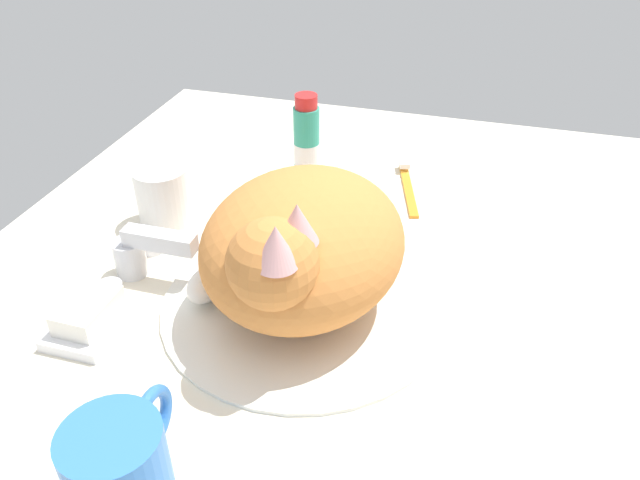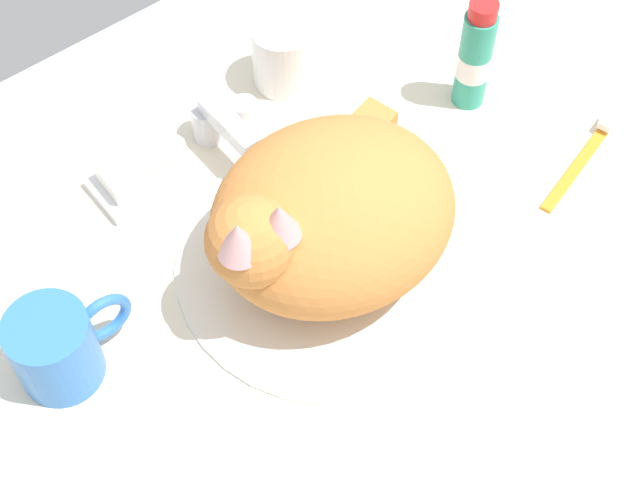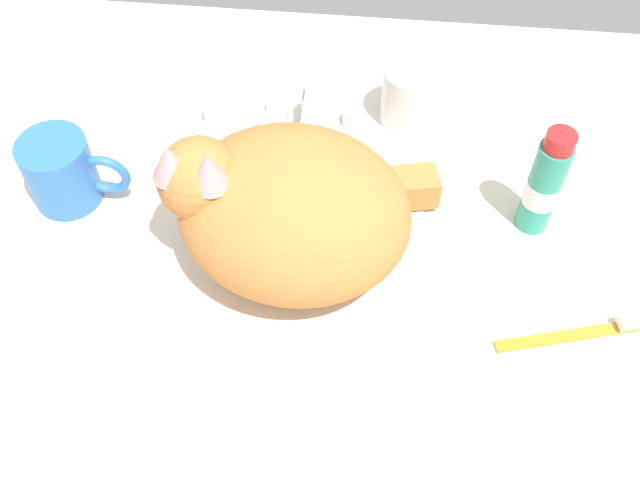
{
  "view_description": "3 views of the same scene",
  "coord_description": "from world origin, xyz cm",
  "px_view_note": "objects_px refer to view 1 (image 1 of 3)",
  "views": [
    {
      "loc": [
        -48.94,
        -15.73,
        43.28
      ],
      "look_at": [
        1.7,
        -1.23,
        7.53
      ],
      "focal_mm": 34.99,
      "sensor_mm": 36.0,
      "label": 1
    },
    {
      "loc": [
        -32.95,
        -39.36,
        78.97
      ],
      "look_at": [
        -1.45,
        0.07,
        4.96
      ],
      "focal_mm": 54.66,
      "sensor_mm": 36.0,
      "label": 2
    },
    {
      "loc": [
        7.03,
        -44.36,
        64.13
      ],
      "look_at": [
        2.68,
        -1.26,
        5.3
      ],
      "focal_mm": 41.72,
      "sensor_mm": 36.0,
      "label": 3
    }
  ],
  "objects_px": {
    "cat": "(299,247)",
    "toothbrush": "(408,185)",
    "rinse_cup": "(163,196)",
    "faucet": "(139,255)",
    "coffee_mug": "(121,468)",
    "soap_bar": "(88,311)",
    "toothpaste_bottle": "(307,146)"
  },
  "relations": [
    {
      "from": "cat",
      "to": "rinse_cup",
      "type": "height_order",
      "value": "cat"
    },
    {
      "from": "faucet",
      "to": "cat",
      "type": "height_order",
      "value": "cat"
    },
    {
      "from": "rinse_cup",
      "to": "toothbrush",
      "type": "bearing_deg",
      "value": -58.62
    },
    {
      "from": "coffee_mug",
      "to": "rinse_cup",
      "type": "bearing_deg",
      "value": 23.54
    },
    {
      "from": "coffee_mug",
      "to": "toothpaste_bottle",
      "type": "xyz_separation_m",
      "value": [
        0.51,
        0.01,
        0.02
      ]
    },
    {
      "from": "toothbrush",
      "to": "soap_bar",
      "type": "bearing_deg",
      "value": 145.34
    },
    {
      "from": "rinse_cup",
      "to": "toothbrush",
      "type": "height_order",
      "value": "rinse_cup"
    },
    {
      "from": "faucet",
      "to": "soap_bar",
      "type": "xyz_separation_m",
      "value": [
        -0.1,
        0.0,
        -0.0
      ]
    },
    {
      "from": "toothpaste_bottle",
      "to": "toothbrush",
      "type": "xyz_separation_m",
      "value": [
        0.03,
        -0.14,
        -0.06
      ]
    },
    {
      "from": "coffee_mug",
      "to": "toothpaste_bottle",
      "type": "relative_size",
      "value": 0.85
    },
    {
      "from": "cat",
      "to": "toothbrush",
      "type": "bearing_deg",
      "value": -13.01
    },
    {
      "from": "faucet",
      "to": "soap_bar",
      "type": "relative_size",
      "value": 1.78
    },
    {
      "from": "faucet",
      "to": "toothpaste_bottle",
      "type": "height_order",
      "value": "toothpaste_bottle"
    },
    {
      "from": "faucet",
      "to": "coffee_mug",
      "type": "bearing_deg",
      "value": -152.55
    },
    {
      "from": "toothpaste_bottle",
      "to": "rinse_cup",
      "type": "bearing_deg",
      "value": 133.38
    },
    {
      "from": "rinse_cup",
      "to": "toothpaste_bottle",
      "type": "xyz_separation_m",
      "value": [
        0.14,
        -0.15,
        0.03
      ]
    },
    {
      "from": "faucet",
      "to": "toothpaste_bottle",
      "type": "bearing_deg",
      "value": -25.91
    },
    {
      "from": "coffee_mug",
      "to": "rinse_cup",
      "type": "height_order",
      "value": "coffee_mug"
    },
    {
      "from": "cat",
      "to": "soap_bar",
      "type": "xyz_separation_m",
      "value": [
        -0.09,
        0.19,
        -0.06
      ]
    },
    {
      "from": "faucet",
      "to": "soap_bar",
      "type": "height_order",
      "value": "faucet"
    },
    {
      "from": "cat",
      "to": "toothbrush",
      "type": "relative_size",
      "value": 1.98
    },
    {
      "from": "coffee_mug",
      "to": "rinse_cup",
      "type": "xyz_separation_m",
      "value": [
        0.37,
        0.16,
        -0.0
      ]
    },
    {
      "from": "faucet",
      "to": "toothbrush",
      "type": "distance_m",
      "value": 0.38
    },
    {
      "from": "cat",
      "to": "soap_bar",
      "type": "height_order",
      "value": "cat"
    },
    {
      "from": "toothbrush",
      "to": "cat",
      "type": "bearing_deg",
      "value": 166.99
    },
    {
      "from": "toothpaste_bottle",
      "to": "coffee_mug",
      "type": "bearing_deg",
      "value": -178.47
    },
    {
      "from": "cat",
      "to": "toothbrush",
      "type": "height_order",
      "value": "cat"
    },
    {
      "from": "faucet",
      "to": "coffee_mug",
      "type": "relative_size",
      "value": 1.05
    },
    {
      "from": "cat",
      "to": "soap_bar",
      "type": "relative_size",
      "value": 4.2
    },
    {
      "from": "faucet",
      "to": "rinse_cup",
      "type": "height_order",
      "value": "rinse_cup"
    },
    {
      "from": "faucet",
      "to": "rinse_cup",
      "type": "relative_size",
      "value": 1.58
    },
    {
      "from": "rinse_cup",
      "to": "soap_bar",
      "type": "distance_m",
      "value": 0.21
    }
  ]
}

